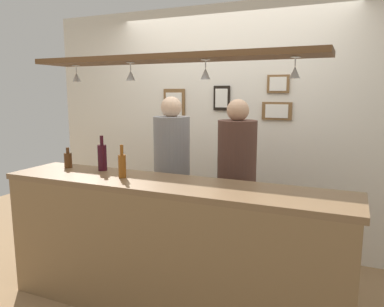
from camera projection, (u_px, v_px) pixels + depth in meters
ground_plane at (187, 288)px, 3.22m from camera, size 8.00×8.00×0.00m
back_wall at (229, 128)px, 4.00m from camera, size 4.40×0.06×2.60m
bar_counter at (158, 232)px, 2.65m from camera, size 2.70×0.55×1.03m
overhead_glass_rack at (170, 58)px, 2.63m from camera, size 2.20×0.36×0.04m
hanging_wineglass_far_left at (77, 77)px, 3.04m from camera, size 0.07×0.07×0.13m
hanging_wineglass_left at (131, 75)px, 2.74m from camera, size 0.07×0.07×0.13m
hanging_wineglass_center_left at (205, 73)px, 2.49m from camera, size 0.07×0.07×0.13m
hanging_wineglass_center at (295, 72)px, 2.31m from camera, size 0.07×0.07×0.13m
person_middle_grey_shirt at (172, 166)px, 3.49m from camera, size 0.34×0.34×1.65m
person_right_brown_shirt at (237, 174)px, 3.24m from camera, size 0.34×0.34×1.63m
bottle_beer_amber_tall at (122, 165)px, 2.86m from camera, size 0.06×0.06×0.26m
bottle_wine_dark_red at (102, 157)px, 3.12m from camera, size 0.08×0.08×0.30m
bottle_beer_brown_stubby at (68, 160)px, 3.25m from camera, size 0.07×0.07×0.18m
picture_frame_lower_pair at (277, 111)px, 3.72m from camera, size 0.30×0.02×0.18m
picture_frame_crest at (222, 98)px, 3.93m from camera, size 0.18×0.02×0.26m
picture_frame_caricature at (174, 104)px, 4.17m from camera, size 0.26×0.02×0.34m
picture_frame_upper_small at (278, 84)px, 3.67m from camera, size 0.22×0.02×0.18m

